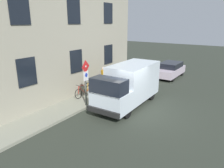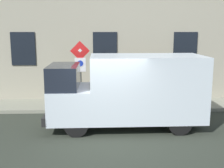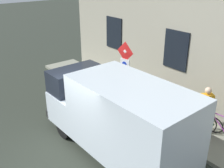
# 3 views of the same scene
# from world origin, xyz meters

# --- Properties ---
(ground_plane) EXTENTS (80.00, 80.00, 0.00)m
(ground_plane) POSITION_xyz_m (0.00, 0.00, 0.00)
(ground_plane) COLOR #2A2F27
(sidewalk_slab) EXTENTS (1.91, 15.54, 0.14)m
(sidewalk_slab) POSITION_xyz_m (3.93, 0.00, 0.07)
(sidewalk_slab) COLOR gray
(sidewalk_slab) RESTS_ON ground_plane
(building_facade) EXTENTS (0.75, 13.54, 7.83)m
(building_facade) POSITION_xyz_m (5.23, 0.00, 3.92)
(building_facade) COLOR gray
(building_facade) RESTS_ON ground_plane
(sign_post_stacked) EXTENTS (0.17, 0.56, 2.65)m
(sign_post_stacked) POSITION_xyz_m (3.18, 1.02, 1.92)
(sign_post_stacked) COLOR #474C47
(sign_post_stacked) RESTS_ON sidewalk_slab
(delivery_van) EXTENTS (2.07, 5.35, 2.50)m
(delivery_van) POSITION_xyz_m (1.27, -0.78, 1.33)
(delivery_van) COLOR silver
(delivery_van) RESTS_ON ground_plane
(bicycle_purple) EXTENTS (0.48, 1.71, 0.89)m
(bicycle_purple) POSITION_xyz_m (4.33, -2.59, 0.51)
(bicycle_purple) COLOR black
(bicycle_purple) RESTS_ON sidewalk_slab
(bicycle_green) EXTENTS (0.46, 1.72, 0.89)m
(bicycle_green) POSITION_xyz_m (4.33, -1.73, 0.51)
(bicycle_green) COLOR black
(bicycle_green) RESTS_ON sidewalk_slab
(bicycle_orange) EXTENTS (0.46, 1.71, 0.89)m
(bicycle_orange) POSITION_xyz_m (4.33, -0.87, 0.51)
(bicycle_orange) COLOR black
(bicycle_orange) RESTS_ON sidewalk_slab
(bicycle_red) EXTENTS (0.46, 1.71, 0.89)m
(bicycle_red) POSITION_xyz_m (4.33, -0.02, 0.51)
(bicycle_red) COLOR black
(bicycle_red) RESTS_ON sidewalk_slab
(pedestrian) EXTENTS (0.48, 0.44, 1.72)m
(pedestrian) POSITION_xyz_m (4.10, -2.00, 1.07)
(pedestrian) COLOR #262B47
(pedestrian) RESTS_ON sidewalk_slab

